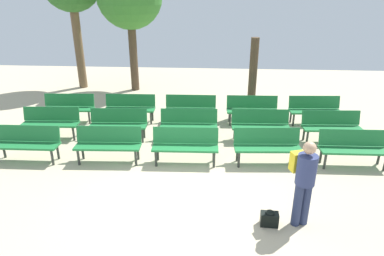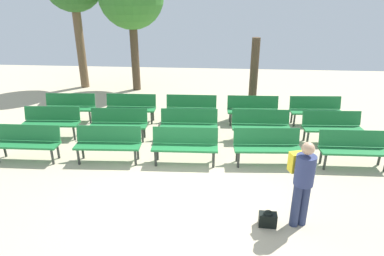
{
  "view_description": "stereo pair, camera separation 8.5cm",
  "coord_description": "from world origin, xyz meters",
  "px_view_note": "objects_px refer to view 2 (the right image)",
  "views": [
    {
      "loc": [
        0.57,
        -5.85,
        3.99
      ],
      "look_at": [
        0.0,
        2.45,
        0.55
      ],
      "focal_mm": 31.51,
      "sensor_mm": 36.0,
      "label": 1
    },
    {
      "loc": [
        0.65,
        -5.85,
        3.99
      ],
      "look_at": [
        0.0,
        2.45,
        0.55
      ],
      "focal_mm": 31.51,
      "sensor_mm": 36.0,
      "label": 2
    }
  ],
  "objects_px": {
    "bench_r2_c2": "(191,107)",
    "bench_r1_c2": "(189,123)",
    "tree_0": "(254,77)",
    "bench_r2_c0": "(70,106)",
    "bench_r1_c3": "(261,124)",
    "handbag": "(268,219)",
    "bench_r0_c2": "(185,144)",
    "bench_r2_c1": "(131,106)",
    "bench_r1_c0": "(51,120)",
    "bench_r0_c3": "(267,144)",
    "bench_r0_c1": "(108,142)",
    "bench_r1_c1": "(119,122)",
    "visitor_with_backpack": "(302,179)",
    "bench_r2_c3": "(253,108)",
    "bench_r0_c0": "(27,141)",
    "bench_r2_c4": "(316,109)",
    "bench_r0_c4": "(354,147)",
    "bench_r1_c4": "(332,125)"
  },
  "relations": [
    {
      "from": "bench_r2_c2",
      "to": "bench_r1_c2",
      "type": "bearing_deg",
      "value": -88.98
    },
    {
      "from": "tree_0",
      "to": "bench_r2_c0",
      "type": "bearing_deg",
      "value": -169.18
    },
    {
      "from": "bench_r1_c3",
      "to": "handbag",
      "type": "height_order",
      "value": "bench_r1_c3"
    },
    {
      "from": "bench_r0_c2",
      "to": "bench_r2_c1",
      "type": "relative_size",
      "value": 1.0
    },
    {
      "from": "bench_r1_c0",
      "to": "bench_r1_c2",
      "type": "xyz_separation_m",
      "value": [
        3.96,
        0.1,
        0.0
      ]
    },
    {
      "from": "bench_r0_c3",
      "to": "bench_r1_c3",
      "type": "distance_m",
      "value": 1.36
    },
    {
      "from": "bench_r0_c1",
      "to": "bench_r1_c1",
      "type": "bearing_deg",
      "value": 92.32
    },
    {
      "from": "visitor_with_backpack",
      "to": "bench_r1_c3",
      "type": "bearing_deg",
      "value": -103.47
    },
    {
      "from": "bench_r2_c3",
      "to": "bench_r2_c0",
      "type": "bearing_deg",
      "value": -179.76
    },
    {
      "from": "bench_r1_c0",
      "to": "bench_r2_c0",
      "type": "relative_size",
      "value": 1.0
    },
    {
      "from": "bench_r0_c0",
      "to": "bench_r2_c4",
      "type": "height_order",
      "value": "same"
    },
    {
      "from": "bench_r1_c2",
      "to": "bench_r0_c4",
      "type": "bearing_deg",
      "value": -19.42
    },
    {
      "from": "bench_r2_c2",
      "to": "tree_0",
      "type": "relative_size",
      "value": 0.63
    },
    {
      "from": "bench_r0_c1",
      "to": "handbag",
      "type": "relative_size",
      "value": 4.93
    },
    {
      "from": "bench_r0_c4",
      "to": "bench_r1_c0",
      "type": "distance_m",
      "value": 8.1
    },
    {
      "from": "bench_r2_c1",
      "to": "bench_r1_c1",
      "type": "bearing_deg",
      "value": -91.09
    },
    {
      "from": "bench_r2_c3",
      "to": "bench_r0_c3",
      "type": "bearing_deg",
      "value": -89.47
    },
    {
      "from": "bench_r0_c1",
      "to": "bench_r0_c2",
      "type": "distance_m",
      "value": 1.9
    },
    {
      "from": "bench_r1_c1",
      "to": "handbag",
      "type": "relative_size",
      "value": 4.93
    },
    {
      "from": "visitor_with_backpack",
      "to": "bench_r1_c1",
      "type": "bearing_deg",
      "value": -56.98
    },
    {
      "from": "bench_r2_c2",
      "to": "bench_r2_c0",
      "type": "bearing_deg",
      "value": -178.94
    },
    {
      "from": "bench_r1_c2",
      "to": "bench_r0_c2",
      "type": "bearing_deg",
      "value": -91.49
    },
    {
      "from": "visitor_with_backpack",
      "to": "handbag",
      "type": "distance_m",
      "value": 0.98
    },
    {
      "from": "bench_r0_c3",
      "to": "bench_r2_c0",
      "type": "relative_size",
      "value": 1.0
    },
    {
      "from": "bench_r2_c2",
      "to": "bench_r0_c3",
      "type": "bearing_deg",
      "value": -52.9
    },
    {
      "from": "bench_r0_c0",
      "to": "bench_r1_c4",
      "type": "relative_size",
      "value": 0.99
    },
    {
      "from": "bench_r2_c0",
      "to": "bench_r2_c3",
      "type": "relative_size",
      "value": 1.0
    },
    {
      "from": "bench_r1_c3",
      "to": "visitor_with_backpack",
      "type": "height_order",
      "value": "visitor_with_backpack"
    },
    {
      "from": "bench_r1_c3",
      "to": "handbag",
      "type": "distance_m",
      "value": 3.81
    },
    {
      "from": "bench_r0_c4",
      "to": "visitor_with_backpack",
      "type": "distance_m",
      "value": 2.95
    },
    {
      "from": "bench_r1_c2",
      "to": "bench_r2_c3",
      "type": "xyz_separation_m",
      "value": [
        1.9,
        1.41,
        0.0
      ]
    },
    {
      "from": "bench_r0_c4",
      "to": "tree_0",
      "type": "distance_m",
      "value": 4.23
    },
    {
      "from": "bench_r0_c0",
      "to": "bench_r1_c3",
      "type": "bearing_deg",
      "value": 14.48
    },
    {
      "from": "visitor_with_backpack",
      "to": "bench_r2_c4",
      "type": "bearing_deg",
      "value": -125.24
    },
    {
      "from": "bench_r0_c3",
      "to": "visitor_with_backpack",
      "type": "distance_m",
      "value": 2.36
    },
    {
      "from": "bench_r2_c1",
      "to": "bench_r2_c4",
      "type": "distance_m",
      "value": 5.87
    },
    {
      "from": "bench_r0_c3",
      "to": "handbag",
      "type": "xyz_separation_m",
      "value": [
        -0.26,
        -2.42,
        -0.37
      ]
    },
    {
      "from": "bench_r0_c3",
      "to": "bench_r2_c1",
      "type": "bearing_deg",
      "value": 143.7
    },
    {
      "from": "bench_r0_c2",
      "to": "handbag",
      "type": "distance_m",
      "value": 2.91
    },
    {
      "from": "bench_r0_c0",
      "to": "bench_r0_c3",
      "type": "relative_size",
      "value": 0.99
    },
    {
      "from": "bench_r0_c3",
      "to": "bench_r1_c0",
      "type": "xyz_separation_m",
      "value": [
        -5.97,
        1.17,
        0.0
      ]
    },
    {
      "from": "bench_r2_c1",
      "to": "bench_r2_c4",
      "type": "xyz_separation_m",
      "value": [
        5.87,
        0.21,
        0.0
      ]
    },
    {
      "from": "bench_r2_c2",
      "to": "bench_r1_c0",
      "type": "bearing_deg",
      "value": -160.63
    },
    {
      "from": "bench_r0_c4",
      "to": "visitor_with_backpack",
      "type": "relative_size",
      "value": 0.98
    },
    {
      "from": "bench_r2_c2",
      "to": "tree_0",
      "type": "height_order",
      "value": "tree_0"
    },
    {
      "from": "bench_r2_c3",
      "to": "tree_0",
      "type": "distance_m",
      "value": 1.22
    },
    {
      "from": "bench_r0_c1",
      "to": "visitor_with_backpack",
      "type": "height_order",
      "value": "visitor_with_backpack"
    },
    {
      "from": "bench_r0_c2",
      "to": "bench_r2_c3",
      "type": "relative_size",
      "value": 1.0
    },
    {
      "from": "bench_r1_c2",
      "to": "visitor_with_backpack",
      "type": "relative_size",
      "value": 0.98
    },
    {
      "from": "bench_r0_c2",
      "to": "bench_r1_c3",
      "type": "relative_size",
      "value": 1.0
    }
  ]
}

